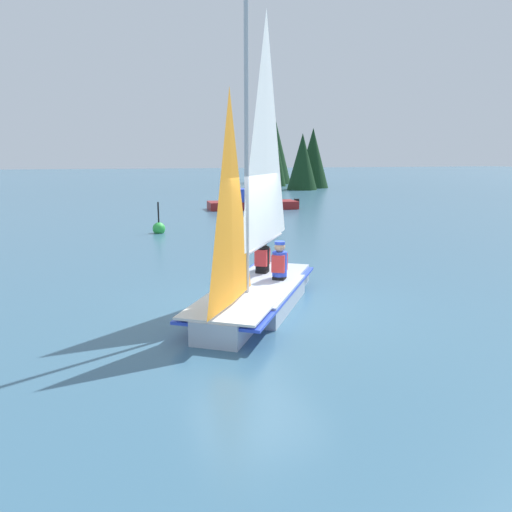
# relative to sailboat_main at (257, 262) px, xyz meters

# --- Properties ---
(ground_plane) EXTENTS (260.00, 260.00, 0.00)m
(ground_plane) POSITION_rel_sailboat_main_xyz_m (-0.04, 0.03, -0.87)
(ground_plane) COLOR #38607A
(sailboat_main) EXTENTS (4.47, 3.73, 5.65)m
(sailboat_main) POSITION_rel_sailboat_main_xyz_m (0.00, 0.00, 0.00)
(sailboat_main) COLOR #B2BCCC
(sailboat_main) RESTS_ON ground_plane
(sailor_helm) EXTENTS (0.43, 0.42, 1.16)m
(sailor_helm) POSITION_rel_sailboat_main_xyz_m (0.41, -0.63, -0.24)
(sailor_helm) COLOR black
(sailor_helm) RESTS_ON ground_plane
(sailor_crew) EXTENTS (0.43, 0.42, 1.16)m
(sailor_crew) POSITION_rel_sailboat_main_xyz_m (1.08, -0.50, -0.24)
(sailor_crew) COLOR black
(sailor_crew) RESTS_ON ground_plane
(motorboat_distant) EXTENTS (2.17, 5.24, 1.14)m
(motorboat_distant) POSITION_rel_sailboat_main_xyz_m (17.77, -5.67, -0.48)
(motorboat_distant) COLOR maroon
(motorboat_distant) RESTS_ON ground_plane
(treeline_shore) EXTENTS (18.06, 5.04, 7.35)m
(treeline_shore) POSITION_rel_sailboat_main_xyz_m (41.98, -16.70, 2.38)
(treeline_shore) COLOR #143319
(treeline_shore) RESTS_ON ground_plane
(buoy_marker) EXTENTS (0.48, 0.48, 1.25)m
(buoy_marker) POSITION_rel_sailboat_main_xyz_m (10.22, 0.47, -0.69)
(buoy_marker) COLOR green
(buoy_marker) RESTS_ON ground_plane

